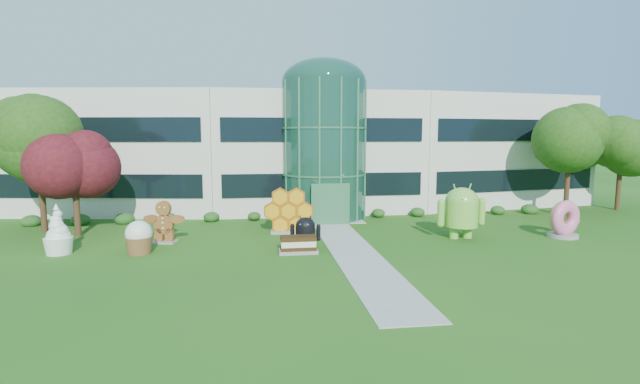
{
  "coord_description": "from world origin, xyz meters",
  "views": [
    {
      "loc": [
        -4.9,
        -21.37,
        5.97
      ],
      "look_at": [
        -1.11,
        6.0,
        2.6
      ],
      "focal_mm": 26.0,
      "sensor_mm": 36.0,
      "label": 1
    }
  ],
  "objects": [
    {
      "name": "ground",
      "position": [
        0.0,
        0.0,
        0.0
      ],
      "size": [
        140.0,
        140.0,
        0.0
      ],
      "primitive_type": "plane",
      "color": "#215114",
      "rests_on": "ground"
    },
    {
      "name": "building",
      "position": [
        0.0,
        18.0,
        4.65
      ],
      "size": [
        46.0,
        15.0,
        9.3
      ],
      "primitive_type": null,
      "color": "beige",
      "rests_on": "ground"
    },
    {
      "name": "atrium",
      "position": [
        0.0,
        12.0,
        4.9
      ],
      "size": [
        6.0,
        6.0,
        9.8
      ],
      "primitive_type": "cylinder",
      "color": "#194738",
      "rests_on": "ground"
    },
    {
      "name": "walkway",
      "position": [
        0.0,
        2.0,
        0.02
      ],
      "size": [
        2.4,
        20.0,
        0.04
      ],
      "primitive_type": "cube",
      "color": "#9E9E93",
      "rests_on": "ground"
    },
    {
      "name": "tree_red",
      "position": [
        -15.5,
        7.5,
        3.0
      ],
      "size": [
        4.0,
        4.0,
        6.0
      ],
      "primitive_type": null,
      "color": "#3F0C14",
      "rests_on": "ground"
    },
    {
      "name": "trees_backdrop",
      "position": [
        0.0,
        13.0,
        4.2
      ],
      "size": [
        52.0,
        8.0,
        8.4
      ],
      "primitive_type": null,
      "color": "#1F4010",
      "rests_on": "ground"
    },
    {
      "name": "android_green",
      "position": [
        6.92,
        3.88,
        1.75
      ],
      "size": [
        3.2,
        2.22,
        3.51
      ],
      "primitive_type": null,
      "rotation": [
        0.0,
        0.0,
        0.05
      ],
      "color": "#76C03D",
      "rests_on": "ground"
    },
    {
      "name": "android_black",
      "position": [
        -2.35,
        2.83,
        0.96
      ],
      "size": [
        1.92,
        1.5,
        1.93
      ],
      "primitive_type": null,
      "rotation": [
        0.0,
        0.0,
        -0.24
      ],
      "color": "black",
      "rests_on": "ground"
    },
    {
      "name": "donut",
      "position": [
        13.01,
        3.27,
        1.12
      ],
      "size": [
        2.36,
        1.61,
        2.24
      ],
      "primitive_type": null,
      "rotation": [
        0.0,
        0.0,
        0.29
      ],
      "color": "#E85890",
      "rests_on": "ground"
    },
    {
      "name": "gingerbread",
      "position": [
        -10.06,
        5.04,
        1.2
      ],
      "size": [
        2.76,
        1.59,
        2.39
      ],
      "primitive_type": null,
      "rotation": [
        0.0,
        0.0,
        -0.24
      ],
      "color": "brown",
      "rests_on": "ground"
    },
    {
      "name": "ice_cream_sandwich",
      "position": [
        -2.83,
        1.72,
        0.44
      ],
      "size": [
        1.99,
        1.0,
        0.88
      ],
      "primitive_type": null,
      "rotation": [
        0.0,
        0.0,
        0.0
      ],
      "color": "#311C0A",
      "rests_on": "ground"
    },
    {
      "name": "honeycomb",
      "position": [
        -2.97,
        6.7,
        1.26
      ],
      "size": [
        3.3,
        1.4,
        2.53
      ],
      "primitive_type": null,
      "rotation": [
        0.0,
        0.0,
        -0.08
      ],
      "color": "orange",
      "rests_on": "ground"
    },
    {
      "name": "froyo",
      "position": [
        -14.9,
        3.21,
        1.27
      ],
      "size": [
        1.54,
        1.54,
        2.54
      ],
      "primitive_type": null,
      "rotation": [
        0.0,
        0.0,
        0.04
      ],
      "color": "white",
      "rests_on": "ground"
    },
    {
      "name": "cupcake",
      "position": [
        -10.85,
        2.69,
        0.86
      ],
      "size": [
        1.86,
        1.86,
        1.72
      ],
      "primitive_type": null,
      "rotation": [
        0.0,
        0.0,
        -0.37
      ],
      "color": "white",
      "rests_on": "ground"
    }
  ]
}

